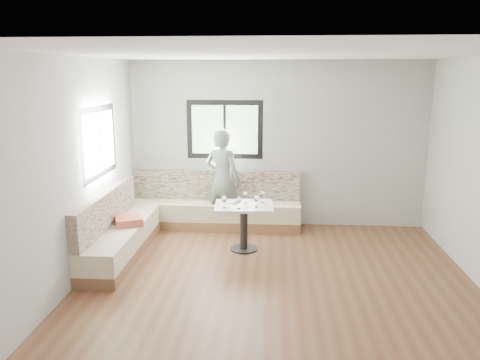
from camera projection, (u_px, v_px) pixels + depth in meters
The scene contains 10 objects.
room at pixel (272, 174), 5.58m from camera, with size 5.01×5.01×2.81m.
banquette at pixel (177, 218), 7.44m from camera, with size 2.90×2.80×0.95m.
table at pixel (244, 216), 6.91m from camera, with size 0.89×0.72×0.70m.
person at pixel (223, 179), 7.80m from camera, with size 0.62×0.41×1.71m, color slate.
olive_ramekin at pixel (234, 203), 6.92m from camera, with size 0.09×0.09×0.04m.
wine_glass_a at pixel (224, 200), 6.68m from camera, with size 0.08×0.08×0.18m.
wine_glass_b at pixel (239, 200), 6.64m from camera, with size 0.08×0.08×0.18m.
wine_glass_c at pixel (256, 199), 6.73m from camera, with size 0.08×0.08×0.18m.
wine_glass_d at pixel (246, 195), 6.93m from camera, with size 0.08×0.08×0.18m.
wine_glass_e at pixel (263, 194), 6.97m from camera, with size 0.08×0.08×0.18m.
Camera 1 is at (-0.05, -5.39, 2.58)m, focal length 35.00 mm.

